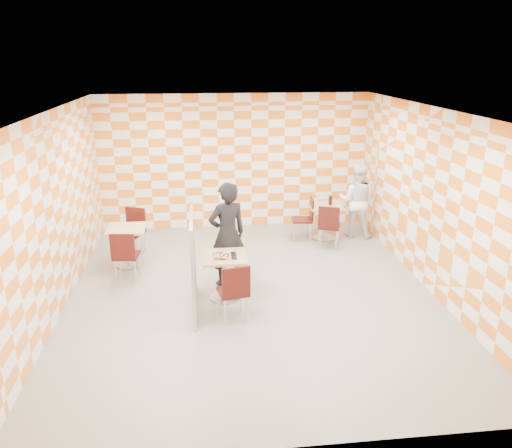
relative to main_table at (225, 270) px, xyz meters
The scene contains 15 objects.
room_shell 1.28m from the main_table, 56.96° to the left, with size 7.00×7.00×7.00m.
main_table is the anchor object (origin of this frame).
second_table 3.43m from the main_table, 48.36° to the left, with size 0.70×0.70×0.75m.
empty_table 2.33m from the main_table, 138.21° to the left, with size 0.70×0.70×0.75m.
chair_main_front 0.78m from the main_table, 82.83° to the right, with size 0.50×0.50×0.92m.
chair_second_front 2.97m from the main_table, 41.52° to the left, with size 0.55×0.55×0.92m.
chair_second_side 3.15m from the main_table, 53.47° to the left, with size 0.47×0.46×0.92m.
chair_empty_near 1.88m from the main_table, 153.61° to the left, with size 0.47×0.47×0.92m.
chair_empty_far 2.75m from the main_table, 127.82° to the left, with size 0.55×0.56×0.92m.
partition 0.65m from the main_table, 147.07° to the right, with size 0.08×1.38×1.55m.
man_dark 0.68m from the main_table, 81.68° to the left, with size 0.66×0.44×1.82m, color black.
man_white 4.01m from the main_table, 41.55° to the left, with size 0.78×0.61×1.61m, color white.
pizza_on_foil 0.26m from the main_table, 90.13° to the right, with size 0.40×0.40×0.04m.
sport_bottle 3.36m from the main_table, 51.58° to the left, with size 0.06×0.06×0.20m.
soda_bottle 3.52m from the main_table, 47.01° to the left, with size 0.07×0.07×0.23m.
Camera 1 is at (-0.78, -7.50, 3.80)m, focal length 35.00 mm.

